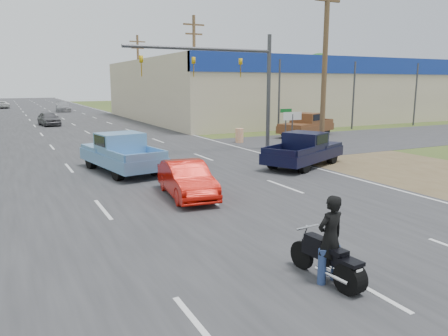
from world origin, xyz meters
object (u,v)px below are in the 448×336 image
navy_pickup (305,149)px  distant_car_grey (49,119)px  red_convertible (187,180)px  distant_car_white (2,105)px  motorcycle (331,262)px  distant_car_silver (63,107)px  blue_pickup (120,152)px  rider (330,242)px  brown_pickup (305,125)px

navy_pickup → distant_car_grey: bearing=172.5°
red_convertible → distant_car_grey: distant_car_grey is taller
navy_pickup → distant_car_white: navy_pickup is taller
motorcycle → navy_pickup: (7.60, 10.91, 0.40)m
motorcycle → navy_pickup: 13.30m
motorcycle → distant_car_silver: (2.25, 61.77, 0.26)m
distant_car_grey → distant_car_white: (-3.97, 35.57, -0.10)m
blue_pickup → distant_car_grey: size_ratio=1.44×
motorcycle → rider: (-0.00, 0.05, 0.43)m
red_convertible → blue_pickup: size_ratio=0.68×
distant_car_silver → rider: bearing=-87.5°
motorcycle → distant_car_silver: 61.81m
brown_pickup → distant_car_grey: bearing=18.2°
navy_pickup → distant_car_silver: bearing=160.3°
brown_pickup → motorcycle: bearing=119.6°
rider → distant_car_silver: (2.26, 61.72, -0.17)m
motorcycle → brown_pickup: bearing=48.8°
motorcycle → brown_pickup: brown_pickup is taller
red_convertible → distant_car_white: size_ratio=0.93×
blue_pickup → brown_pickup: size_ratio=0.98×
rider → distant_car_white: (-5.74, 75.02, -0.30)m
distant_car_grey → navy_pickup: bearing=-79.1°
red_convertible → motorcycle: (0.01, -7.88, -0.19)m
navy_pickup → distant_car_silver: navy_pickup is taller
blue_pickup → distant_car_silver: (3.26, 48.09, -0.21)m
distant_car_white → motorcycle: bearing=88.4°
distant_car_silver → brown_pickup: bearing=-67.8°
blue_pickup → distant_car_silver: 48.20m
red_convertible → blue_pickup: 5.89m
red_convertible → navy_pickup: bearing=28.1°
brown_pickup → distant_car_silver: brown_pickup is taller
rider → distant_car_silver: size_ratio=0.36×
rider → navy_pickup: size_ratio=0.32×
blue_pickup → rider: bearing=-95.0°
distant_car_silver → distant_car_white: (-8.00, 13.30, -0.13)m
red_convertible → distant_car_grey: (-1.77, 31.61, 0.04)m
brown_pickup → blue_pickup: bearing=89.7°
blue_pickup → distant_car_white: bearing=85.2°
distant_car_grey → rider: bearing=-94.7°
navy_pickup → brown_pickup: 12.62m
navy_pickup → distant_car_grey: size_ratio=1.37×
brown_pickup → distant_car_white: 58.05m
navy_pickup → distant_car_grey: navy_pickup is taller
blue_pickup → brown_pickup: bearing=14.9°
red_convertible → distant_car_silver: distant_car_silver is taller
blue_pickup → distant_car_white: 61.57m
red_convertible → navy_pickup: 8.19m
rider → distant_car_grey: 39.49m
red_convertible → rider: (0.01, -7.84, 0.24)m
blue_pickup → brown_pickup: blue_pickup is taller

